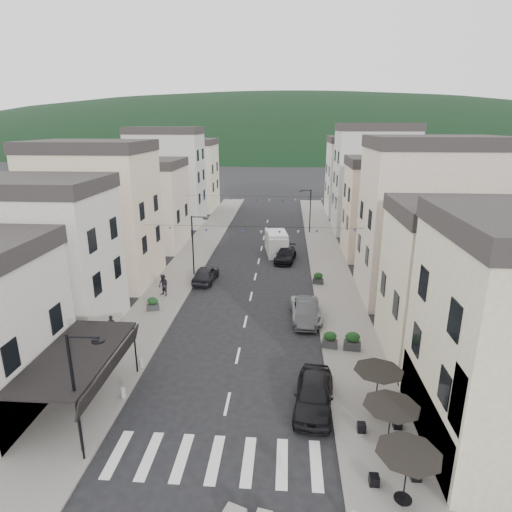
{
  "coord_description": "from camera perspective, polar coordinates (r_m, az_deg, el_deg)",
  "views": [
    {
      "loc": [
        2.98,
        -13.41,
        14.38
      ],
      "look_at": [
        0.39,
        21.61,
        3.5
      ],
      "focal_mm": 30.0,
      "sensor_mm": 36.0,
      "label": 1
    }
  ],
  "objects": [
    {
      "name": "bollards",
      "position": [
        23.69,
        -4.04,
        -18.94
      ],
      "size": [
        11.66,
        10.26,
        0.6
      ],
      "color": "gray",
      "rests_on": "ground"
    },
    {
      "name": "parked_car_b",
      "position": [
        32.78,
        6.73,
        -7.47
      ],
      "size": [
        1.84,
        4.69,
        1.52
      ],
      "primitive_type": "imported",
      "rotation": [
        0.0,
        0.0,
        -0.05
      ],
      "color": "#37383A",
      "rests_on": "ground"
    },
    {
      "name": "pedestrian_a",
      "position": [
        31.66,
        -18.68,
        -8.9
      ],
      "size": [
        0.65,
        0.48,
        1.62
      ],
      "primitive_type": "imported",
      "rotation": [
        0.0,
        0.0,
        0.17
      ],
      "color": "black",
      "rests_on": "sidewalk_left"
    },
    {
      "name": "boutique_awning",
      "position": [
        23.88,
        -22.28,
        -12.34
      ],
      "size": [
        3.77,
        7.5,
        3.28
      ],
      "color": "black",
      "rests_on": "ground"
    },
    {
      "name": "parked_car_a",
      "position": [
        23.72,
        7.75,
        -17.78
      ],
      "size": [
        2.48,
        5.09,
        1.67
      ],
      "primitive_type": "imported",
      "rotation": [
        0.0,
        0.0,
        -0.11
      ],
      "color": "black",
      "rests_on": "ground"
    },
    {
      "name": "sidewalk_left",
      "position": [
        48.75,
        -8.38,
        -0.06
      ],
      "size": [
        4.0,
        76.0,
        0.12
      ],
      "primitive_type": "cube",
      "color": "slate",
      "rests_on": "ground"
    },
    {
      "name": "bunting_far",
      "position": [
        52.23,
        0.9,
        7.6
      ],
      "size": [
        19.0,
        0.28,
        0.62
      ],
      "color": "black",
      "rests_on": "ground"
    },
    {
      "name": "pedestrian_b",
      "position": [
        37.71,
        -12.24,
        -3.84
      ],
      "size": [
        1.19,
        1.14,
        1.93
      ],
      "primitive_type": "imported",
      "rotation": [
        0.0,
        0.0,
        -0.61
      ],
      "color": "#241E28",
      "rests_on": "sidewalk_left"
    },
    {
      "name": "delivery_van",
      "position": [
        49.41,
        2.72,
        1.84
      ],
      "size": [
        2.92,
        5.76,
        2.64
      ],
      "rotation": [
        0.0,
        0.0,
        0.14
      ],
      "color": "silver",
      "rests_on": "ground"
    },
    {
      "name": "cafe_terrace",
      "position": [
        20.72,
        17.55,
        -19.17
      ],
      "size": [
        2.5,
        8.1,
        2.53
      ],
      "color": "black",
      "rests_on": "ground"
    },
    {
      "name": "parked_car_e",
      "position": [
        40.78,
        -6.74,
        -2.4
      ],
      "size": [
        2.14,
        4.67,
        1.55
      ],
      "primitive_type": "imported",
      "rotation": [
        0.0,
        0.0,
        3.07
      ],
      "color": "black",
      "rests_on": "ground"
    },
    {
      "name": "planter_ra",
      "position": [
        29.33,
        12.72,
        -11.0
      ],
      "size": [
        1.18,
        0.75,
        1.24
      ],
      "rotation": [
        0.0,
        0.0,
        -0.13
      ],
      "color": "#292A2C",
      "rests_on": "sidewalk_right"
    },
    {
      "name": "planter_rc",
      "position": [
        40.19,
        8.29,
        -2.95
      ],
      "size": [
        1.05,
        0.7,
        1.09
      ],
      "rotation": [
        0.0,
        0.0,
        -0.19
      ],
      "color": "#28292B",
      "rests_on": "sidewalk_right"
    },
    {
      "name": "bunting_near",
      "position": [
        36.59,
        -0.57,
        3.42
      ],
      "size": [
        19.0,
        0.28,
        0.62
      ],
      "color": "black",
      "rests_on": "ground"
    },
    {
      "name": "sidewalk_right",
      "position": [
        47.82,
        9.45,
        -0.45
      ],
      "size": [
        4.0,
        76.0,
        0.12
      ],
      "primitive_type": "cube",
      "color": "slate",
      "rests_on": "ground"
    },
    {
      "name": "buildings_row_right",
      "position": [
        51.94,
        17.14,
        7.53
      ],
      "size": [
        10.2,
        54.16,
        14.5
      ],
      "color": "#BCAF96",
      "rests_on": "ground"
    },
    {
      "name": "planter_rb",
      "position": [
        29.33,
        9.82,
        -10.94
      ],
      "size": [
        1.1,
        0.76,
        1.13
      ],
      "rotation": [
        0.0,
        0.0,
        -0.22
      ],
      "color": "#313134",
      "rests_on": "sidewalk_right"
    },
    {
      "name": "hill_backdrop",
      "position": [
        313.75,
        3.8,
        14.55
      ],
      "size": [
        640.0,
        360.0,
        70.0
      ],
      "primitive_type": "ellipsoid",
      "color": "black",
      "rests_on": "ground"
    },
    {
      "name": "streetlamp_right_far",
      "position": [
        58.46,
        6.99,
        6.56
      ],
      "size": [
        1.7,
        0.56,
        6.0
      ],
      "color": "black",
      "rests_on": "ground"
    },
    {
      "name": "ground",
      "position": [
        19.88,
        -6.57,
        -29.24
      ],
      "size": [
        700.0,
        700.0,
        0.0
      ],
      "primitive_type": "plane",
      "color": "black",
      "rests_on": "ground"
    },
    {
      "name": "buildings_row_left",
      "position": [
        54.69,
        -14.61,
        7.98
      ],
      "size": [
        10.2,
        54.16,
        14.0
      ],
      "color": "#BAB4AA",
      "rests_on": "ground"
    },
    {
      "name": "streetlamp_left_far",
      "position": [
        41.77,
        -8.09,
        2.23
      ],
      "size": [
        1.7,
        0.56,
        6.0
      ],
      "color": "black",
      "rests_on": "ground"
    },
    {
      "name": "parked_car_c",
      "position": [
        33.34,
        6.69,
        -7.17
      ],
      "size": [
        2.51,
        5.02,
        1.37
      ],
      "primitive_type": "imported",
      "rotation": [
        0.0,
        0.0,
        0.05
      ],
      "color": "#94989C",
      "rests_on": "ground"
    },
    {
      "name": "planter_la",
      "position": [
        26.27,
        -21.73,
        -15.72
      ],
      "size": [
        1.01,
        0.67,
        1.04
      ],
      "rotation": [
        0.0,
        0.0,
        -0.18
      ],
      "color": "#28292B",
      "rests_on": "sidewalk_left"
    },
    {
      "name": "planter_lb",
      "position": [
        35.26,
        -13.59,
        -6.22
      ],
      "size": [
        1.08,
        0.79,
        1.09
      ],
      "rotation": [
        0.0,
        0.0,
        0.29
      ],
      "color": "#2E2E30",
      "rests_on": "sidewalk_left"
    },
    {
      "name": "streetlamp_left_near",
      "position": [
        20.71,
        -22.49,
        -15.29
      ],
      "size": [
        1.7,
        0.56,
        6.0
      ],
      "color": "black",
      "rests_on": "ground"
    },
    {
      "name": "parked_car_d",
      "position": [
        46.74,
        3.94,
        0.17
      ],
      "size": [
        2.64,
        5.11,
        1.42
      ],
      "primitive_type": "imported",
      "rotation": [
        0.0,
        0.0,
        -0.14
      ],
      "color": "black",
      "rests_on": "ground"
    }
  ]
}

